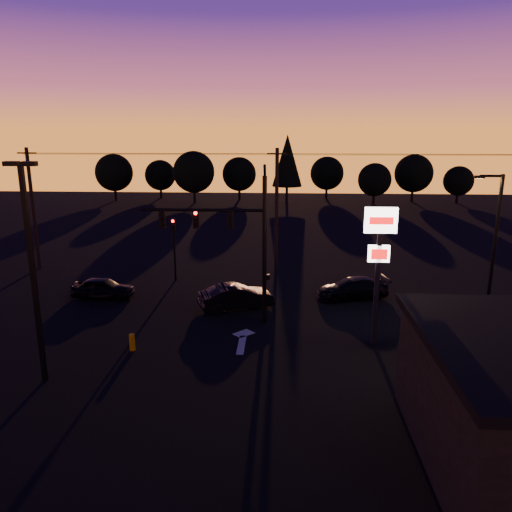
{
  "coord_description": "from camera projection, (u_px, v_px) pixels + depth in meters",
  "views": [
    {
      "loc": [
        2.43,
        -21.59,
        10.37
      ],
      "look_at": [
        1.0,
        5.0,
        3.5
      ],
      "focal_mm": 35.0,
      "sensor_mm": 36.0,
      "label": 1
    }
  ],
  "objects": [
    {
      "name": "pylon_sign",
      "position": [
        379.0,
        247.0,
        23.45
      ],
      "size": [
        1.5,
        0.28,
        6.8
      ],
      "color": "black",
      "rests_on": "ground"
    },
    {
      "name": "ground",
      "position": [
        229.0,
        354.0,
        23.59
      ],
      "size": [
        120.0,
        120.0,
        0.0
      ],
      "primitive_type": "plane",
      "color": "black",
      "rests_on": "ground"
    },
    {
      "name": "car_left",
      "position": [
        103.0,
        288.0,
        31.13
      ],
      "size": [
        3.85,
        1.6,
        1.3
      ],
      "primitive_type": "imported",
      "rotation": [
        0.0,
        0.0,
        1.55
      ],
      "color": "black",
      "rests_on": "ground"
    },
    {
      "name": "streetlight",
      "position": [
        493.0,
        241.0,
        27.08
      ],
      "size": [
        1.55,
        0.35,
        8.0
      ],
      "color": "black",
      "rests_on": "ground"
    },
    {
      "name": "power_wires",
      "position": [
        277.0,
        154.0,
        34.88
      ],
      "size": [
        36.0,
        1.22,
        0.07
      ],
      "color": "black",
      "rests_on": "ground"
    },
    {
      "name": "tree_3",
      "position": [
        239.0,
        174.0,
        73.14
      ],
      "size": [
        4.95,
        4.95,
        6.22
      ],
      "color": "black",
      "rests_on": "ground"
    },
    {
      "name": "tree_6",
      "position": [
        375.0,
        180.0,
        68.37
      ],
      "size": [
        4.54,
        4.54,
        5.71
      ],
      "color": "black",
      "rests_on": "ground"
    },
    {
      "name": "utility_pole_0",
      "position": [
        33.0,
        208.0,
        36.81
      ],
      "size": [
        1.4,
        0.26,
        9.0
      ],
      "color": "black",
      "rests_on": "ground"
    },
    {
      "name": "tree_2",
      "position": [
        194.0,
        172.0,
        69.43
      ],
      "size": [
        5.77,
        5.78,
        7.26
      ],
      "color": "black",
      "rests_on": "ground"
    },
    {
      "name": "suv_parked",
      "position": [
        476.0,
        362.0,
        21.45
      ],
      "size": [
        2.7,
        4.64,
        1.22
      ],
      "primitive_type": "imported",
      "rotation": [
        0.0,
        0.0,
        0.16
      ],
      "color": "black",
      "rests_on": "ground"
    },
    {
      "name": "tree_5",
      "position": [
        327.0,
        173.0,
        74.4
      ],
      "size": [
        4.95,
        4.95,
        6.22
      ],
      "color": "black",
      "rests_on": "ground"
    },
    {
      "name": "car_right",
      "position": [
        353.0,
        288.0,
        31.08
      ],
      "size": [
        4.79,
        2.81,
        1.3
      ],
      "primitive_type": "imported",
      "rotation": [
        0.0,
        0.0,
        -1.34
      ],
      "color": "black",
      "rests_on": "ground"
    },
    {
      "name": "tree_0",
      "position": [
        114.0,
        173.0,
        72.06
      ],
      "size": [
        5.36,
        5.36,
        6.74
      ],
      "color": "black",
      "rests_on": "ground"
    },
    {
      "name": "tree_7",
      "position": [
        414.0,
        173.0,
        70.8
      ],
      "size": [
        5.36,
        5.36,
        6.74
      ],
      "color": "black",
      "rests_on": "ground"
    },
    {
      "name": "car_mid",
      "position": [
        236.0,
        297.0,
        29.31
      ],
      "size": [
        4.65,
        3.09,
        1.45
      ],
      "primitive_type": "imported",
      "rotation": [
        0.0,
        0.0,
        1.96
      ],
      "color": "black",
      "rests_on": "ground"
    },
    {
      "name": "utility_pole_1",
      "position": [
        277.0,
        210.0,
        35.88
      ],
      "size": [
        1.4,
        0.26,
        9.0
      ],
      "color": "black",
      "rests_on": "ground"
    },
    {
      "name": "traffic_signal_mast",
      "position": [
        234.0,
        234.0,
        26.22
      ],
      "size": [
        6.79,
        0.52,
        8.58
      ],
      "color": "black",
      "rests_on": "ground"
    },
    {
      "name": "tree_8",
      "position": [
        458.0,
        181.0,
        69.75
      ],
      "size": [
        4.12,
        4.12,
        5.19
      ],
      "color": "black",
      "rests_on": "ground"
    },
    {
      "name": "bollard",
      "position": [
        132.0,
        342.0,
        23.85
      ],
      "size": [
        0.27,
        0.27,
        0.82
      ],
      "primitive_type": "cylinder",
      "color": "#C39200",
      "rests_on": "ground"
    },
    {
      "name": "parking_lot_light",
      "position": [
        31.0,
        260.0,
        19.76
      ],
      "size": [
        1.25,
        0.3,
        9.14
      ],
      "color": "black",
      "rests_on": "ground"
    },
    {
      "name": "tree_1",
      "position": [
        160.0,
        175.0,
        74.81
      ],
      "size": [
        4.54,
        4.54,
        5.71
      ],
      "color": "black",
      "rests_on": "ground"
    },
    {
      "name": "lane_arrow",
      "position": [
        243.0,
        339.0,
        25.18
      ],
      "size": [
        1.2,
        3.1,
        0.01
      ],
      "color": "beige",
      "rests_on": "ground"
    },
    {
      "name": "tree_4",
      "position": [
        287.0,
        161.0,
        69.33
      ],
      "size": [
        4.18,
        4.18,
        9.5
      ],
      "color": "black",
      "rests_on": "ground"
    },
    {
      "name": "secondary_signal",
      "position": [
        174.0,
        240.0,
        34.24
      ],
      "size": [
        0.3,
        0.31,
        4.35
      ],
      "color": "black",
      "rests_on": "ground"
    }
  ]
}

